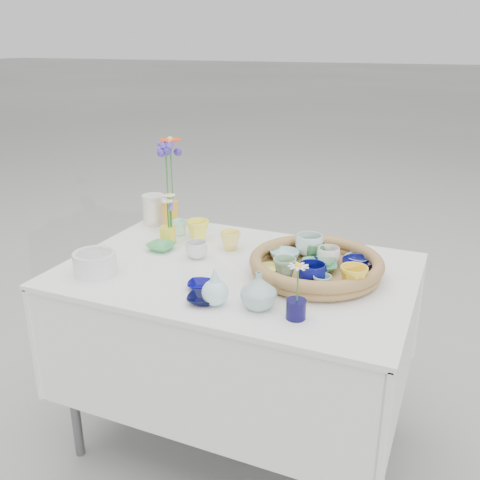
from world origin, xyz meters
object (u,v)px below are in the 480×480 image
at_px(wicker_tray, 316,266).
at_px(bud_vase_seafoam, 259,290).
at_px(display_table, 238,436).
at_px(tall_vase_yellow, 171,215).

distance_m(wicker_tray, bud_vase_seafoam, 0.32).
bearing_deg(display_table, wicker_tray, 10.12).
bearing_deg(display_table, bud_vase_seafoam, -54.79).
bearing_deg(tall_vase_yellow, wicker_tray, -17.77).
relative_size(bud_vase_seafoam, tall_vase_yellow, 0.92).
xyz_separation_m(display_table, bud_vase_seafoam, (0.18, -0.26, 0.83)).
distance_m(wicker_tray, tall_vase_yellow, 0.76).
bearing_deg(bud_vase_seafoam, tall_vase_yellow, 139.29).
bearing_deg(wicker_tray, tall_vase_yellow, 162.23).
xyz_separation_m(bud_vase_seafoam, tall_vase_yellow, (-0.63, 0.54, 0.00)).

